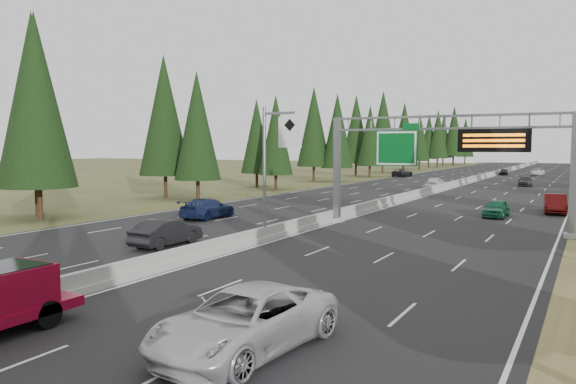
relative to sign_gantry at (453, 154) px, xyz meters
The scene contains 16 objects.
road 46.29m from the sign_gantry, 101.18° to the left, with size 32.00×260.00×0.08m, color black.
shoulder_left 52.70m from the sign_gantry, 120.63° to the left, with size 3.60×260.00×0.06m, color #3D4520.
median_barrier 46.25m from the sign_gantry, 101.18° to the left, with size 0.70×260.00×0.85m.
sign_gantry is the anchor object (origin of this frame).
hov_sign_pole 12.96m from the sign_gantry, 130.04° to the right, with size 2.80×0.50×8.00m.
tree_row_left 48.79m from the sign_gantry, 129.63° to the left, with size 11.67×237.13×18.69m.
silver_minivan 26.18m from the sign_gantry, 89.99° to the right, with size 2.86×6.20×1.72m, color #BDBCC2.
car_ahead_green 10.06m from the sign_gantry, 79.87° to the left, with size 1.68×4.16×1.42m, color #125134.
car_ahead_dkred 15.78m from the sign_gantry, 68.39° to the left, with size 1.72×4.92×1.62m, color #570C0C.
car_ahead_dkgrey 48.75m from the sign_gantry, 90.24° to the left, with size 1.91×4.70×1.36m, color black.
car_ahead_white 81.80m from the sign_gantry, 90.84° to the left, with size 2.21×4.79×1.33m, color white.
car_ahead_far 81.38m from the sign_gantry, 95.24° to the left, with size 1.55×3.85×1.31m, color black.
car_onc_near 19.60m from the sign_gantry, 132.79° to the right, with size 1.63×4.69×1.54m, color black.
car_onc_blue 19.10m from the sign_gantry, behind, with size 2.23×5.48×1.59m, color #15214C.
car_onc_white 39.66m from the sign_gantry, 105.32° to the left, with size 1.84×4.57×1.56m, color silver.
car_onc_far 69.28m from the sign_gantry, 109.80° to the left, with size 2.46×5.34×1.48m, color black.
Camera 1 is at (17.21, -3.67, 5.73)m, focal length 35.00 mm.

